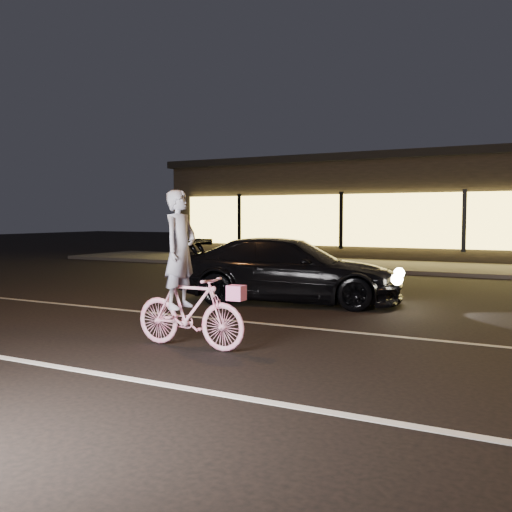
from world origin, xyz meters
The scene contains 7 objects.
ground centered at (0.00, 0.00, 0.00)m, with size 90.00×90.00×0.00m, color black.
lane_stripe_near centered at (0.00, -1.50, 0.00)m, with size 60.00×0.12×0.01m, color silver.
lane_stripe_far centered at (0.00, 2.00, 0.00)m, with size 60.00×0.10×0.01m, color gray.
sidewalk centered at (0.00, 13.00, 0.06)m, with size 30.00×4.00×0.12m, color #383533.
storefront centered at (0.00, 18.97, 2.15)m, with size 25.40×8.42×4.20m.
cyclist centered at (-1.54, 0.03, 0.75)m, with size 1.67×0.58×2.10m.
sedan centered at (-1.98, 4.34, 0.65)m, with size 4.79×2.70×1.31m.
Camera 1 is at (2.75, -6.22, 1.75)m, focal length 40.00 mm.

